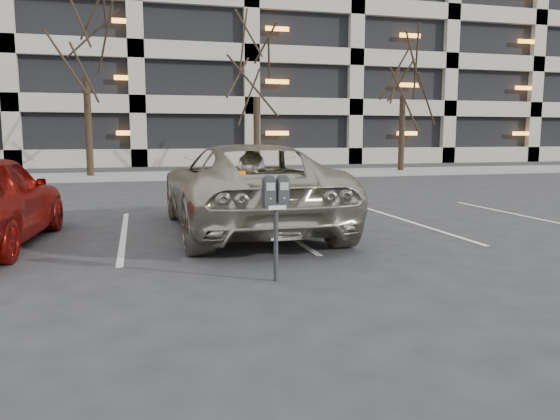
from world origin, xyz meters
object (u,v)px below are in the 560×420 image
at_px(suv_silver, 246,187).
at_px(tree_b, 83,15).
at_px(tree_c, 256,48).
at_px(tree_d, 404,48).
at_px(parking_meter, 276,202).

bearing_deg(suv_silver, tree_b, -75.04).
distance_m(tree_b, tree_c, 7.07).
bearing_deg(suv_silver, tree_d, -126.96).
bearing_deg(parking_meter, tree_b, 95.29).
relative_size(tree_c, suv_silver, 1.32).
bearing_deg(tree_d, tree_b, 180.00).
bearing_deg(parking_meter, suv_silver, 78.58).
xyz_separation_m(tree_c, suv_silver, (-3.19, -13.78, -4.68)).
distance_m(tree_d, suv_silver, 17.85).
xyz_separation_m(tree_d, suv_silver, (-10.19, -13.78, -4.96)).
xyz_separation_m(tree_b, tree_c, (7.00, 0.00, -1.01)).
xyz_separation_m(parking_meter, suv_silver, (0.36, 3.68, -0.16)).
distance_m(tree_b, suv_silver, 15.39).
distance_m(tree_c, suv_silver, 14.90).
relative_size(parking_meter, suv_silver, 0.22).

